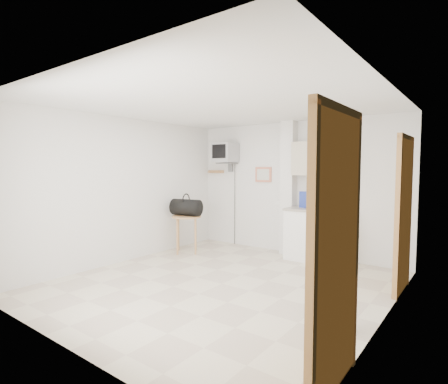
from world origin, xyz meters
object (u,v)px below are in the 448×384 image
Objects in this scene: round_table at (187,222)px; duffel_bag at (186,207)px; water_bottle at (347,315)px; crt_television at (225,153)px.

round_table is 0.28m from duffel_bag.
duffel_bag is at bearing 144.20° from round_table.
round_table is 1.96× the size of water_bottle.
round_table reaches higher than water_bottle.
water_bottle is at bearing -35.98° from crt_television.
crt_television reaches higher than round_table.
duffel_bag is (-0.23, -0.95, -1.06)m from crt_television.
water_bottle is at bearing -31.79° from duffel_bag.
duffel_bag is at bearing 157.64° from water_bottle.
crt_television is 3.46× the size of duffel_bag.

